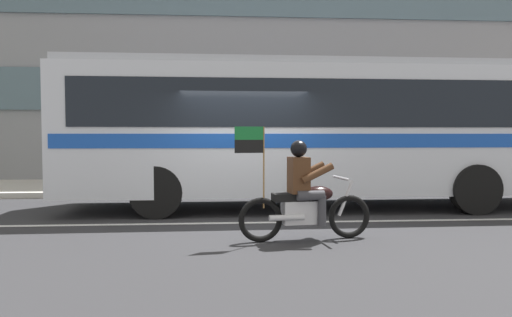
{
  "coord_description": "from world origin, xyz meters",
  "views": [
    {
      "loc": [
        -0.47,
        -9.51,
        1.66
      ],
      "look_at": [
        0.22,
        -0.22,
        1.19
      ],
      "focal_mm": 33.73,
      "sensor_mm": 36.0,
      "label": 1
    }
  ],
  "objects": [
    {
      "name": "lane_center_stripe",
      "position": [
        0.0,
        -0.6,
        0.0
      ],
      "size": [
        26.6,
        0.14,
        0.01
      ],
      "primitive_type": "cube",
      "color": "silver",
      "rests_on": "ground_plane"
    },
    {
      "name": "ground_plane",
      "position": [
        0.0,
        0.0,
        0.0
      ],
      "size": [
        60.0,
        60.0,
        0.0
      ],
      "primitive_type": "plane",
      "color": "#2B2B2D"
    },
    {
      "name": "sidewalk_curb",
      "position": [
        0.0,
        5.1,
        0.07
      ],
      "size": [
        28.0,
        3.8,
        0.15
      ],
      "primitive_type": "cube",
      "color": "#B7B2A8",
      "rests_on": "ground_plane"
    },
    {
      "name": "motorcycle_with_rider",
      "position": [
        0.84,
        -2.13,
        0.67
      ],
      "size": [
        2.18,
        0.68,
        1.78
      ],
      "color": "black",
      "rests_on": "ground_plane"
    },
    {
      "name": "transit_bus",
      "position": [
        1.73,
        1.19,
        1.88
      ],
      "size": [
        11.2,
        2.74,
        3.22
      ],
      "color": "silver",
      "rests_on": "ground_plane"
    },
    {
      "name": "office_building_facade",
      "position": [
        0.0,
        7.38,
        4.54
      ],
      "size": [
        28.0,
        0.89,
        9.07
      ],
      "color": "gray",
      "rests_on": "ground_plane"
    }
  ]
}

